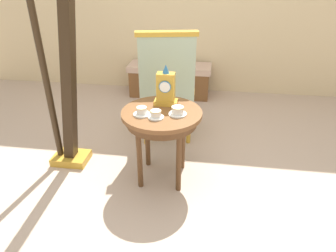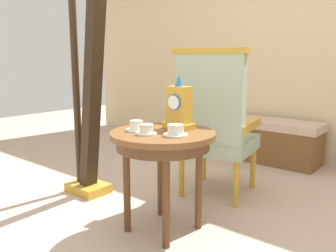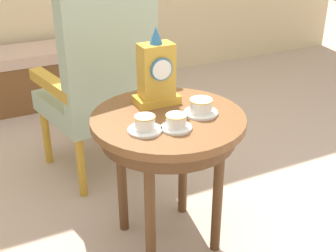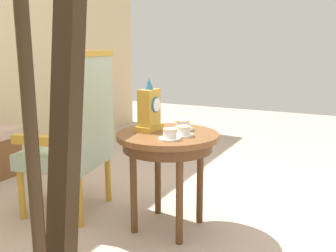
{
  "view_description": "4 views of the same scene",
  "coord_description": "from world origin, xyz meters",
  "px_view_note": "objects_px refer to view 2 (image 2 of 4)",
  "views": [
    {
      "loc": [
        0.4,
        -2.06,
        1.65
      ],
      "look_at": [
        0.09,
        0.07,
        0.5
      ],
      "focal_mm": 32.28,
      "sensor_mm": 36.0,
      "label": 1
    },
    {
      "loc": [
        1.44,
        -1.56,
        1.07
      ],
      "look_at": [
        -0.01,
        0.18,
        0.64
      ],
      "focal_mm": 38.75,
      "sensor_mm": 36.0,
      "label": 2
    },
    {
      "loc": [
        -0.7,
        -1.45,
        1.42
      ],
      "look_at": [
        0.11,
        0.21,
        0.51
      ],
      "focal_mm": 48.4,
      "sensor_mm": 36.0,
      "label": 3
    },
    {
      "loc": [
        -1.99,
        -0.98,
        1.16
      ],
      "look_at": [
        0.09,
        0.08,
        0.67
      ],
      "focal_mm": 40.16,
      "sensor_mm": 36.0,
      "label": 4
    }
  ],
  "objects_px": {
    "teacup_left": "(136,126)",
    "mantel_clock": "(179,107)",
    "window_bench": "(266,140)",
    "teacup_center": "(176,131)",
    "armchair": "(215,122)",
    "side_table": "(163,145)",
    "harp": "(87,105)",
    "teacup_right": "(146,130)"
  },
  "relations": [
    {
      "from": "teacup_left",
      "to": "armchair",
      "type": "relative_size",
      "value": 0.12
    },
    {
      "from": "teacup_right",
      "to": "armchair",
      "type": "height_order",
      "value": "armchair"
    },
    {
      "from": "teacup_center",
      "to": "harp",
      "type": "bearing_deg",
      "value": 171.61
    },
    {
      "from": "armchair",
      "to": "teacup_left",
      "type": "bearing_deg",
      "value": -96.01
    },
    {
      "from": "side_table",
      "to": "harp",
      "type": "xyz_separation_m",
      "value": [
        -0.86,
        0.1,
        0.16
      ]
    },
    {
      "from": "teacup_left",
      "to": "mantel_clock",
      "type": "xyz_separation_m",
      "value": [
        0.15,
        0.22,
        0.11
      ]
    },
    {
      "from": "teacup_right",
      "to": "armchair",
      "type": "relative_size",
      "value": 0.11
    },
    {
      "from": "side_table",
      "to": "window_bench",
      "type": "relative_size",
      "value": 0.57
    },
    {
      "from": "teacup_right",
      "to": "teacup_center",
      "type": "bearing_deg",
      "value": 26.99
    },
    {
      "from": "harp",
      "to": "side_table",
      "type": "bearing_deg",
      "value": -6.96
    },
    {
      "from": "teacup_right",
      "to": "mantel_clock",
      "type": "bearing_deg",
      "value": 81.79
    },
    {
      "from": "teacup_center",
      "to": "mantel_clock",
      "type": "xyz_separation_m",
      "value": [
        -0.12,
        0.18,
        0.1
      ]
    },
    {
      "from": "side_table",
      "to": "teacup_left",
      "type": "height_order",
      "value": "teacup_left"
    },
    {
      "from": "teacup_right",
      "to": "window_bench",
      "type": "distance_m",
      "value": 2.06
    },
    {
      "from": "teacup_center",
      "to": "harp",
      "type": "distance_m",
      "value": 1.0
    },
    {
      "from": "armchair",
      "to": "harp",
      "type": "relative_size",
      "value": 0.64
    },
    {
      "from": "mantel_clock",
      "to": "window_bench",
      "type": "bearing_deg",
      "value": 96.8
    },
    {
      "from": "mantel_clock",
      "to": "window_bench",
      "type": "xyz_separation_m",
      "value": [
        -0.21,
        1.75,
        -0.55
      ]
    },
    {
      "from": "teacup_left",
      "to": "teacup_center",
      "type": "distance_m",
      "value": 0.27
    },
    {
      "from": "teacup_center",
      "to": "armchair",
      "type": "xyz_separation_m",
      "value": [
        -0.19,
        0.72,
        -0.07
      ]
    },
    {
      "from": "teacup_right",
      "to": "window_bench",
      "type": "height_order",
      "value": "teacup_right"
    },
    {
      "from": "armchair",
      "to": "window_bench",
      "type": "height_order",
      "value": "armchair"
    },
    {
      "from": "harp",
      "to": "window_bench",
      "type": "relative_size",
      "value": 1.57
    },
    {
      "from": "teacup_right",
      "to": "harp",
      "type": "xyz_separation_m",
      "value": [
        -0.83,
        0.22,
        0.05
      ]
    },
    {
      "from": "teacup_left",
      "to": "harp",
      "type": "relative_size",
      "value": 0.08
    },
    {
      "from": "side_table",
      "to": "armchair",
      "type": "relative_size",
      "value": 0.56
    },
    {
      "from": "teacup_right",
      "to": "teacup_center",
      "type": "xyz_separation_m",
      "value": [
        0.15,
        0.08,
        0.0
      ]
    },
    {
      "from": "teacup_left",
      "to": "mantel_clock",
      "type": "relative_size",
      "value": 0.4
    },
    {
      "from": "teacup_right",
      "to": "harp",
      "type": "bearing_deg",
      "value": 164.9
    },
    {
      "from": "teacup_left",
      "to": "window_bench",
      "type": "height_order",
      "value": "teacup_left"
    },
    {
      "from": "teacup_center",
      "to": "window_bench",
      "type": "distance_m",
      "value": 2.01
    },
    {
      "from": "armchair",
      "to": "window_bench",
      "type": "relative_size",
      "value": 1.01
    },
    {
      "from": "teacup_left",
      "to": "mantel_clock",
      "type": "bearing_deg",
      "value": 55.44
    },
    {
      "from": "window_bench",
      "to": "harp",
      "type": "bearing_deg",
      "value": -110.33
    },
    {
      "from": "armchair",
      "to": "harp",
      "type": "distance_m",
      "value": 0.99
    },
    {
      "from": "side_table",
      "to": "teacup_center",
      "type": "distance_m",
      "value": 0.18
    },
    {
      "from": "teacup_left",
      "to": "teacup_center",
      "type": "bearing_deg",
      "value": 9.08
    },
    {
      "from": "mantel_clock",
      "to": "teacup_center",
      "type": "bearing_deg",
      "value": -56.69
    },
    {
      "from": "teacup_left",
      "to": "teacup_right",
      "type": "relative_size",
      "value": 1.09
    },
    {
      "from": "teacup_center",
      "to": "harp",
      "type": "relative_size",
      "value": 0.08
    },
    {
      "from": "teacup_center",
      "to": "harp",
      "type": "xyz_separation_m",
      "value": [
        -0.99,
        0.15,
        0.05
      ]
    },
    {
      "from": "side_table",
      "to": "teacup_right",
      "type": "xyz_separation_m",
      "value": [
        -0.02,
        -0.12,
        0.11
      ]
    }
  ]
}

